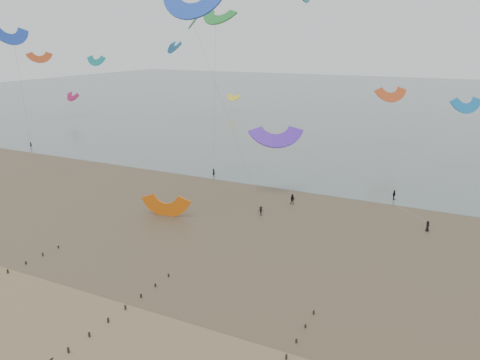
% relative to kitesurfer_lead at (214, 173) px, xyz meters
% --- Properties ---
extents(ground, '(500.00, 500.00, 0.00)m').
position_rel_kitesurfer_lead_xyz_m(ground, '(12.10, -51.64, -0.87)').
color(ground, brown).
rests_on(ground, ground).
extents(sea_and_shore, '(500.00, 665.00, 0.03)m').
position_rel_kitesurfer_lead_xyz_m(sea_and_shore, '(8.02, -17.24, -0.86)').
color(sea_and_shore, '#475654').
rests_on(sea_and_shore, ground).
extents(kitesurfer_lead, '(0.69, 0.51, 1.74)m').
position_rel_kitesurfer_lead_xyz_m(kitesurfer_lead, '(0.00, 0.00, 0.00)').
color(kitesurfer_lead, black).
rests_on(kitesurfer_lead, ground).
extents(kitesurfers, '(147.78, 27.07, 1.86)m').
position_rel_kitesurfer_lead_xyz_m(kitesurfers, '(36.88, -2.20, -0.01)').
color(kitesurfers, black).
rests_on(kitesurfers, ground).
extents(grounded_kite, '(7.87, 6.68, 3.81)m').
position_rel_kitesurfer_lead_xyz_m(grounded_kite, '(4.15, -22.96, -0.87)').
color(grounded_kite, orange).
rests_on(grounded_kite, ground).
extents(kites_airborne, '(259.75, 120.03, 45.33)m').
position_rel_kitesurfer_lead_xyz_m(kites_airborne, '(-2.94, 36.25, 21.81)').
color(kites_airborne, blue).
rests_on(kites_airborne, ground).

